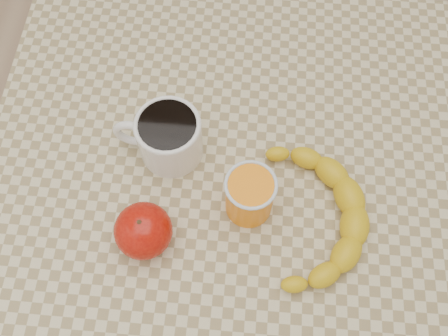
# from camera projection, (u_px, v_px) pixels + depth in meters

# --- Properties ---
(ground) EXTENTS (3.00, 3.00, 0.00)m
(ground) POSITION_uv_depth(u_px,v_px,m) (224.00, 276.00, 1.49)
(ground) COLOR tan
(ground) RESTS_ON ground
(table) EXTENTS (0.80, 0.80, 0.75)m
(table) POSITION_uv_depth(u_px,v_px,m) (224.00, 193.00, 0.89)
(table) COLOR beige
(table) RESTS_ON ground
(coffee_mug) EXTENTS (0.15, 0.11, 0.09)m
(coffee_mug) POSITION_uv_depth(u_px,v_px,m) (168.00, 136.00, 0.79)
(coffee_mug) COLOR white
(coffee_mug) RESTS_ON table
(orange_juice_glass) EXTENTS (0.08, 0.08, 0.09)m
(orange_juice_glass) POSITION_uv_depth(u_px,v_px,m) (250.00, 195.00, 0.74)
(orange_juice_glass) COLOR orange
(orange_juice_glass) RESTS_ON table
(apple) EXTENTS (0.11, 0.11, 0.08)m
(apple) POSITION_uv_depth(u_px,v_px,m) (143.00, 231.00, 0.73)
(apple) COLOR #8D0804
(apple) RESTS_ON table
(banana) EXTENTS (0.21, 0.29, 0.05)m
(banana) POSITION_uv_depth(u_px,v_px,m) (314.00, 217.00, 0.76)
(banana) COLOR gold
(banana) RESTS_ON table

